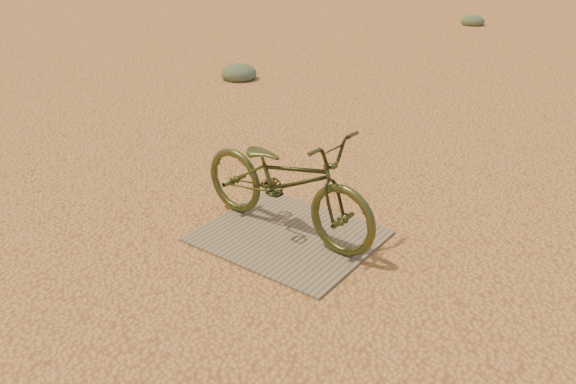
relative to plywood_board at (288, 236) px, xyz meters
The scene contains 5 objects.
ground 0.65m from the plywood_board, 27.70° to the left, with size 120.00×120.00×0.00m, color #E19555.
plywood_board is the anchor object (origin of this frame).
bicycle 0.49m from the plywood_board, 139.63° to the left, with size 0.62×1.78×0.93m, color #3C431E.
kale_a 5.50m from the plywood_board, 135.12° to the left, with size 0.61×0.61×0.34m, color #5A6F4A.
kale_c 12.24m from the plywood_board, 102.68° to the left, with size 0.61×0.61×0.33m, color #5A6F4A.
Camera 1 is at (1.88, -3.64, 2.40)m, focal length 35.00 mm.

